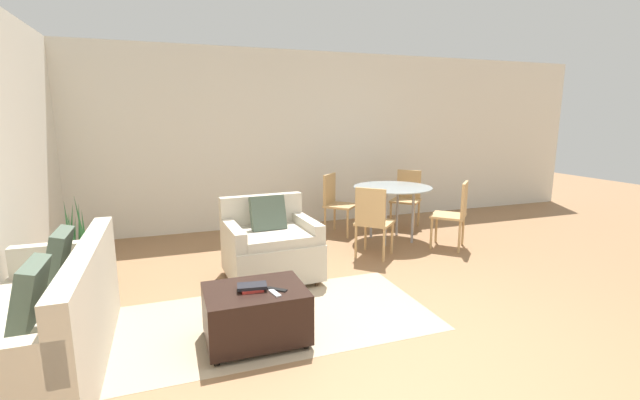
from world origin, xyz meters
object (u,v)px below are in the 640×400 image
dining_table (392,193)px  dining_chair_far_left (336,200)px  potted_plant (78,271)px  dining_chair_near_left (373,218)px  dining_chair_far_right (407,195)px  couch (46,330)px  tv_remote_secondary (277,289)px  ottoman (256,313)px  book_stack (252,287)px  dining_chair_near_right (456,210)px  tv_remote_primary (275,293)px  armchair (270,246)px

dining_table → dining_chair_far_left: (-0.61, 0.61, -0.17)m
potted_plant → dining_chair_near_left: (3.25, -0.04, 0.30)m
dining_table → dining_chair_far_right: (0.61, 0.61, -0.17)m
couch → tv_remote_secondary: size_ratio=12.74×
ottoman → book_stack: book_stack is taller
ottoman → dining_chair_far_left: (1.77, 2.73, 0.28)m
dining_table → dining_chair_near_right: (0.61, -0.61, -0.17)m
dining_chair_near_right → couch: bearing=-162.2°
dining_chair_far_right → dining_chair_near_right: bearing=-90.0°
book_stack → dining_chair_near_left: dining_chair_near_left is taller
tv_remote_primary → tv_remote_secondary: same height
tv_remote_primary → tv_remote_secondary: 0.07m
dining_table → dining_chair_far_left: size_ratio=1.22×
book_stack → tv_remote_secondary: book_stack is taller
tv_remote_primary → dining_chair_near_right: bearing=29.9°
tv_remote_secondary → book_stack: bearing=161.7°
tv_remote_secondary → ottoman: bearing=153.0°
book_stack → potted_plant: size_ratio=0.23×
armchair → potted_plant: potted_plant is taller
dining_table → dining_chair_near_left: dining_chair_near_left is taller
tv_remote_primary → potted_plant: (-1.61, 1.69, -0.22)m
couch → dining_chair_far_left: bearing=39.5°
dining_chair_near_right → potted_plant: bearing=179.5°
dining_chair_near_left → dining_chair_far_left: same height
dining_chair_near_left → dining_chair_far_right: bearing=45.0°
potted_plant → dining_chair_far_right: size_ratio=1.13×
tv_remote_primary → dining_chair_far_left: dining_chair_far_left is taller
armchair → ottoman: (-0.42, -1.27, -0.12)m
couch → tv_remote_primary: size_ratio=12.70×
dining_chair_far_left → potted_plant: bearing=-160.0°
dining_chair_near_right → book_stack: bearing=-153.2°
armchair → tv_remote_primary: bearing=-102.0°
armchair → ottoman: 1.34m
tv_remote_primary → armchair: bearing=78.0°
couch → potted_plant: size_ratio=1.88×
potted_plant → dining_chair_near_right: size_ratio=1.13×
tv_remote_secondary → dining_chair_far_left: dining_chair_far_left is taller
armchair → tv_remote_secondary: bearing=-101.3°
book_stack → dining_chair_far_right: bearing=42.3°
tv_remote_secondary → couch: bearing=174.0°
dining_chair_near_right → dining_chair_far_left: 1.73m
dining_chair_near_right → tv_remote_primary: bearing=-150.1°
dining_chair_far_left → armchair: bearing=-132.6°
tv_remote_secondary → potted_plant: size_ratio=0.15×
tv_remote_primary → dining_chair_far_right: bearing=45.0°
ottoman → dining_chair_far_left: 3.27m
potted_plant → dining_table: bearing=8.4°
couch → dining_chair_near_left: (3.20, 1.42, 0.21)m
armchair → dining_chair_near_left: armchair is taller
dining_chair_far_left → dining_chair_far_right: 1.23m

